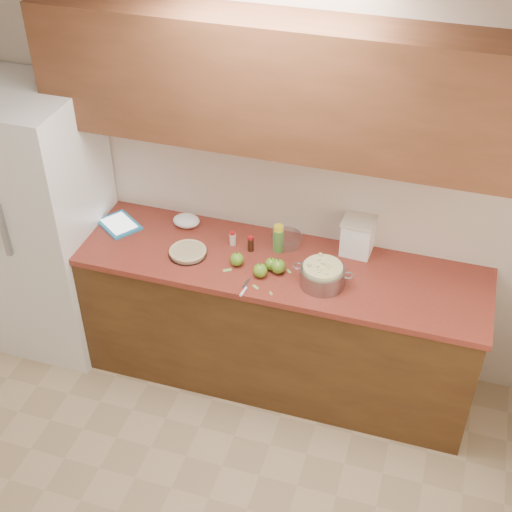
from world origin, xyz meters
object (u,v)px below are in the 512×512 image
(tablet, at_px, (119,224))
(flour_canister, at_px, (358,235))
(pie, at_px, (188,252))
(colander, at_px, (322,275))

(tablet, bearing_deg, flour_canister, 41.96)
(pie, xyz_separation_m, colander, (0.82, -0.03, 0.04))
(pie, relative_size, tablet, 0.71)
(colander, bearing_deg, pie, 177.99)
(colander, relative_size, tablet, 1.07)
(tablet, bearing_deg, colander, 27.37)
(pie, height_order, colander, colander)
(colander, height_order, flour_canister, flour_canister)
(colander, xyz_separation_m, tablet, (-1.34, 0.18, -0.05))
(flour_canister, bearing_deg, pie, -160.80)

